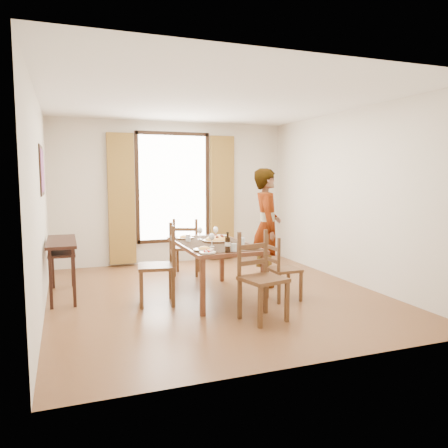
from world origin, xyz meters
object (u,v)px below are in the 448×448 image
object	(u,v)px
console_table	(62,248)
man	(267,227)
dining_table	(213,248)
pasta_platter	(216,238)

from	to	relation	value
console_table	man	distance (m)	2.98
dining_table	man	distance (m)	1.04
man	pasta_platter	xyz separation A→B (m)	(-0.89, -0.23, -0.09)
console_table	dining_table	size ratio (longest dim) A/B	0.72
dining_table	man	bearing A→B (deg)	18.33
man	pasta_platter	bearing A→B (deg)	124.84
man	pasta_platter	world-z (taller)	man
console_table	dining_table	distance (m)	2.10
console_table	man	bearing A→B (deg)	-7.05
console_table	man	size ratio (longest dim) A/B	0.67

